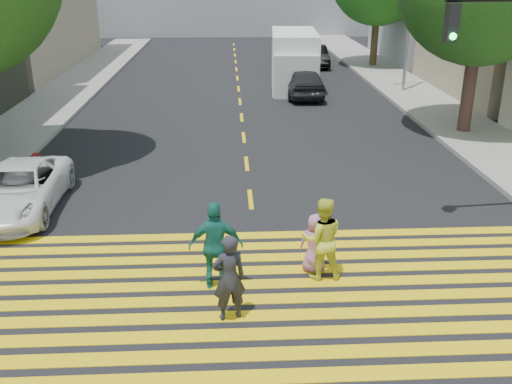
{
  "coord_description": "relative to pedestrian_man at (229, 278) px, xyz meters",
  "views": [
    {
      "loc": [
        -0.57,
        -8.27,
        5.88
      ],
      "look_at": [
        0.0,
        3.0,
        1.4
      ],
      "focal_mm": 40.0,
      "sensor_mm": 36.0,
      "label": 1
    }
  ],
  "objects": [
    {
      "name": "white_van",
      "position": [
        3.47,
        20.76,
        0.51
      ],
      "size": [
        2.63,
        6.07,
        2.8
      ],
      "rotation": [
        0.0,
        0.0,
        -0.07
      ],
      "color": "white",
      "rests_on": "ground"
    },
    {
      "name": "lane_line",
      "position": [
        0.6,
        22.08,
        -0.82
      ],
      "size": [
        0.12,
        34.4,
        0.01
      ],
      "color": "yellow",
      "rests_on": "ground"
    },
    {
      "name": "white_sedan",
      "position": [
        -5.35,
        5.11,
        -0.22
      ],
      "size": [
        2.08,
        4.36,
        1.2
      ],
      "primitive_type": "imported",
      "rotation": [
        0.0,
        0.0,
        0.02
      ],
      "color": "white",
      "rests_on": "ground"
    },
    {
      "name": "silver_car",
      "position": [
        4.22,
        28.56,
        -0.13
      ],
      "size": [
        2.1,
        4.85,
        1.39
      ],
      "primitive_type": "imported",
      "rotation": [
        0.0,
        0.0,
        3.17
      ],
      "color": "#A2A5B1",
      "rests_on": "ground"
    },
    {
      "name": "dark_car_parked",
      "position": [
        5.57,
        27.38,
        -0.18
      ],
      "size": [
        1.38,
        3.92,
        1.29
      ],
      "primitive_type": "imported",
      "rotation": [
        0.0,
        0.0,
        -0.0
      ],
      "color": "black",
      "rests_on": "ground"
    },
    {
      "name": "sidewalk_right",
      "position": [
        9.1,
        14.58,
        -0.75
      ],
      "size": [
        3.0,
        60.0,
        0.15
      ],
      "primitive_type": "cube",
      "color": "gray",
      "rests_on": "ground"
    },
    {
      "name": "pedestrian_man",
      "position": [
        0.0,
        0.0,
        0.0
      ],
      "size": [
        0.69,
        0.55,
        1.64
      ],
      "primitive_type": "imported",
      "rotation": [
        0.0,
        0.0,
        3.43
      ],
      "color": "#27262E",
      "rests_on": "ground"
    },
    {
      "name": "pedestrian_woman",
      "position": [
        1.85,
        1.36,
        0.04
      ],
      "size": [
        0.85,
        0.67,
        1.72
      ],
      "primitive_type": "imported",
      "rotation": [
        0.0,
        0.0,
        3.16
      ],
      "color": "yellow",
      "rests_on": "ground"
    },
    {
      "name": "pedestrian_child",
      "position": [
        1.75,
        1.62,
        -0.19
      ],
      "size": [
        0.69,
        0.53,
        1.26
      ],
      "primitive_type": "imported",
      "rotation": [
        0.0,
        0.0,
        2.92
      ],
      "color": "#BB6EA3",
      "rests_on": "ground"
    },
    {
      "name": "pedestrian_extra",
      "position": [
        -0.24,
        1.09,
        0.07
      ],
      "size": [
        1.05,
        0.45,
        1.79
      ],
      "primitive_type": "imported",
      "rotation": [
        0.0,
        0.0,
        3.15
      ],
      "color": "#1C6F61",
      "rests_on": "ground"
    },
    {
      "name": "ground",
      "position": [
        0.6,
        -0.42,
        -0.82
      ],
      "size": [
        120.0,
        120.0,
        0.0
      ],
      "primitive_type": "plane",
      "color": "black"
    },
    {
      "name": "sidewalk_left",
      "position": [
        -7.9,
        21.58,
        -0.75
      ],
      "size": [
        3.0,
        40.0,
        0.15
      ],
      "primitive_type": "cube",
      "color": "gray",
      "rests_on": "ground"
    },
    {
      "name": "dark_car_near",
      "position": [
        3.67,
        18.54,
        -0.1
      ],
      "size": [
        1.75,
        4.26,
        1.44
      ],
      "primitive_type": "imported",
      "rotation": [
        0.0,
        0.0,
        3.15
      ],
      "color": "black",
      "rests_on": "ground"
    },
    {
      "name": "crosswalk",
      "position": [
        0.6,
        0.86,
        -0.81
      ],
      "size": [
        13.4,
        5.3,
        0.01
      ],
      "color": "yellow",
      "rests_on": "ground"
    }
  ]
}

